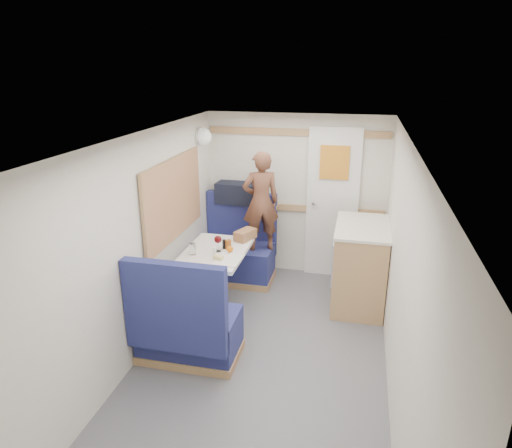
% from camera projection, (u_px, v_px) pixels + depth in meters
% --- Properties ---
extents(floor, '(4.50, 4.50, 0.00)m').
position_uv_depth(floor, '(255.00, 379.00, 3.89)').
color(floor, '#515156').
rests_on(floor, ground).
extents(ceiling, '(4.50, 4.50, 0.00)m').
position_uv_depth(ceiling, '(254.00, 145.00, 3.22)').
color(ceiling, silver).
rests_on(ceiling, wall_back).
extents(wall_back, '(2.20, 0.02, 2.00)m').
position_uv_depth(wall_back, '(296.00, 196.00, 5.62)').
color(wall_back, silver).
rests_on(wall_back, floor).
extents(wall_left, '(0.02, 4.50, 2.00)m').
position_uv_depth(wall_left, '(126.00, 260.00, 3.79)').
color(wall_left, silver).
rests_on(wall_left, floor).
extents(wall_right, '(0.02, 4.50, 2.00)m').
position_uv_depth(wall_right, '(401.00, 287.00, 3.32)').
color(wall_right, silver).
rests_on(wall_right, floor).
extents(oak_trim_low, '(2.15, 0.02, 0.08)m').
position_uv_depth(oak_trim_low, '(295.00, 208.00, 5.65)').
color(oak_trim_low, '#976644').
rests_on(oak_trim_low, wall_back).
extents(oak_trim_high, '(2.15, 0.02, 0.08)m').
position_uv_depth(oak_trim_high, '(298.00, 132.00, 5.35)').
color(oak_trim_high, '#976644').
rests_on(oak_trim_high, wall_back).
extents(side_window, '(0.04, 1.30, 0.72)m').
position_uv_depth(side_window, '(173.00, 198.00, 4.62)').
color(side_window, '#A4B095').
rests_on(side_window, wall_left).
extents(rear_door, '(0.62, 0.12, 1.86)m').
position_uv_depth(rear_door, '(332.00, 201.00, 5.51)').
color(rear_door, white).
rests_on(rear_door, wall_back).
extents(dinette_table, '(0.62, 0.92, 0.72)m').
position_uv_depth(dinette_table, '(216.00, 264.00, 4.76)').
color(dinette_table, white).
rests_on(dinette_table, floor).
extents(bench_far, '(0.90, 0.59, 1.05)m').
position_uv_depth(bench_far, '(238.00, 255.00, 5.64)').
color(bench_far, navy).
rests_on(bench_far, floor).
extents(bench_near, '(0.90, 0.59, 1.05)m').
position_uv_depth(bench_near, '(187.00, 331.00, 4.05)').
color(bench_near, navy).
rests_on(bench_near, floor).
extents(ledge, '(0.90, 0.14, 0.04)m').
position_uv_depth(ledge, '(242.00, 205.00, 5.68)').
color(ledge, '#976644').
rests_on(ledge, bench_far).
extents(dome_light, '(0.20, 0.20, 0.20)m').
position_uv_depth(dome_light, '(203.00, 137.00, 5.23)').
color(dome_light, white).
rests_on(dome_light, wall_left).
extents(galley_counter, '(0.57, 0.92, 0.92)m').
position_uv_depth(galley_counter, '(359.00, 265.00, 4.98)').
color(galley_counter, '#976644').
rests_on(galley_counter, floor).
extents(person, '(0.51, 0.43, 1.17)m').
position_uv_depth(person, '(261.00, 202.00, 5.26)').
color(person, brown).
rests_on(person, bench_far).
extents(duffel_bag, '(0.55, 0.30, 0.26)m').
position_uv_depth(duffel_bag, '(238.00, 193.00, 5.64)').
color(duffel_bag, black).
rests_on(duffel_bag, ledge).
extents(tray, '(0.26, 0.33, 0.02)m').
position_uv_depth(tray, '(228.00, 260.00, 4.46)').
color(tray, white).
rests_on(tray, dinette_table).
extents(orange_fruit, '(0.06, 0.06, 0.06)m').
position_uv_depth(orange_fruit, '(230.00, 249.00, 4.60)').
color(orange_fruit, orange).
rests_on(orange_fruit, tray).
extents(cheese_block, '(0.11, 0.08, 0.03)m').
position_uv_depth(cheese_block, '(218.00, 257.00, 4.45)').
color(cheese_block, '#DAC67E').
rests_on(cheese_block, tray).
extents(wine_glass, '(0.08, 0.08, 0.17)m').
position_uv_depth(wine_glass, '(218.00, 240.00, 4.64)').
color(wine_glass, white).
rests_on(wine_glass, dinette_table).
extents(tumbler_left, '(0.07, 0.07, 0.12)m').
position_uv_depth(tumbler_left, '(192.00, 249.00, 4.59)').
color(tumbler_left, white).
rests_on(tumbler_left, dinette_table).
extents(beer_glass, '(0.06, 0.06, 0.10)m').
position_uv_depth(beer_glass, '(228.00, 245.00, 4.72)').
color(beer_glass, '#914815').
rests_on(beer_glass, dinette_table).
extents(pepper_grinder, '(0.04, 0.04, 0.10)m').
position_uv_depth(pepper_grinder, '(224.00, 244.00, 4.74)').
color(pepper_grinder, black).
rests_on(pepper_grinder, dinette_table).
extents(salt_grinder, '(0.04, 0.04, 0.09)m').
position_uv_depth(salt_grinder, '(215.00, 251.00, 4.57)').
color(salt_grinder, white).
rests_on(salt_grinder, dinette_table).
extents(bread_loaf, '(0.23, 0.29, 0.11)m').
position_uv_depth(bread_loaf, '(245.00, 235.00, 4.98)').
color(bread_loaf, olive).
rests_on(bread_loaf, dinette_table).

